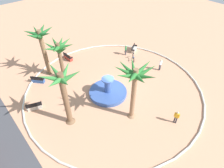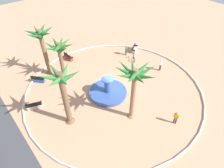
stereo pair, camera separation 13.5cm
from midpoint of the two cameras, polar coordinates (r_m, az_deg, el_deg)
name	(u,v)px [view 2 (the right image)]	position (r m, az deg, el deg)	size (l,w,h in m)	color
ground_plane	(114,89)	(23.11, 0.67, -1.47)	(80.00, 80.00, 0.00)	tan
plaza_curb	(114,88)	(23.04, 0.67, -1.28)	(20.84, 20.84, 0.20)	silver
fountain	(108,92)	(22.27, -1.03, -2.32)	(4.36, 4.36, 2.28)	#38569E
palm_tree_near_fountain	(42,42)	(24.66, -19.97, 11.72)	(3.56, 3.57, 6.28)	brown
palm_tree_by_curb	(63,88)	(17.02, -14.27, -1.20)	(3.73, 3.47, 6.39)	brown
palm_tree_mid_plaza	(59,51)	(23.31, -15.20, 9.57)	(3.73, 3.80, 5.20)	brown
palm_tree_far_side	(134,80)	(16.85, 6.88, 1.25)	(3.98, 3.98, 6.29)	#8E6B4C
bench_east	(38,80)	(25.56, -20.91, 1.19)	(1.53, 1.43, 1.00)	#335BA8
bench_west	(69,57)	(28.70, -12.65, 7.76)	(1.63, 0.62, 1.00)	#B73D33
bench_north	(35,106)	(22.22, -21.89, -6.14)	(1.03, 1.67, 1.00)	beige
bench_southeast	(135,49)	(30.14, 6.86, 10.21)	(1.21, 1.64, 1.00)	beige
bicycle_red_frame	(134,58)	(27.99, 6.62, 7.70)	(1.38, 1.12, 0.94)	black
person_cyclist_helmet	(126,49)	(28.83, 4.37, 10.22)	(0.35, 0.46, 1.66)	#33333D
person_cyclist_photo	(176,117)	(19.97, 18.74, -9.31)	(0.51, 0.29, 1.60)	#33333D
person_pedestrian_stroll	(161,64)	(26.29, 14.44, 5.66)	(0.24, 0.53, 1.70)	#33333D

